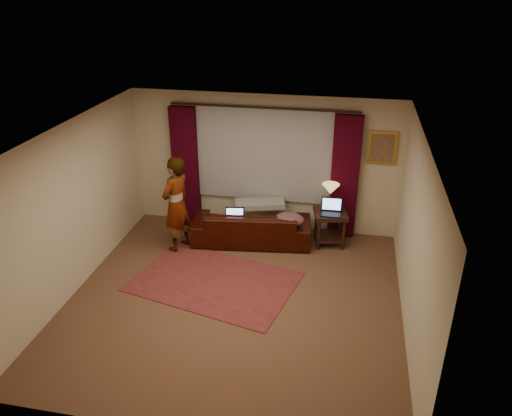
{
  "coord_description": "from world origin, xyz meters",
  "views": [
    {
      "loc": [
        1.53,
        -6.1,
        4.58
      ],
      "look_at": [
        0.1,
        1.2,
        1.0
      ],
      "focal_mm": 35.0,
      "sensor_mm": 36.0,
      "label": 1
    }
  ],
  "objects_px": {
    "laptop_sofa": "(235,217)",
    "person": "(176,205)",
    "end_table": "(329,228)",
    "tiffany_lamp": "(330,197)",
    "sofa": "(252,220)",
    "laptop_table": "(331,208)"
  },
  "relations": [
    {
      "from": "tiffany_lamp",
      "to": "person",
      "type": "bearing_deg",
      "value": -163.72
    },
    {
      "from": "laptop_table",
      "to": "person",
      "type": "xyz_separation_m",
      "value": [
        -2.66,
        -0.57,
        0.08
      ]
    },
    {
      "from": "sofa",
      "to": "person",
      "type": "xyz_separation_m",
      "value": [
        -1.24,
        -0.5,
        0.44
      ]
    },
    {
      "from": "laptop_sofa",
      "to": "person",
      "type": "bearing_deg",
      "value": -171.88
    },
    {
      "from": "laptop_sofa",
      "to": "end_table",
      "type": "xyz_separation_m",
      "value": [
        1.69,
        0.36,
        -0.23
      ]
    },
    {
      "from": "end_table",
      "to": "tiffany_lamp",
      "type": "bearing_deg",
      "value": 109.74
    },
    {
      "from": "laptop_sofa",
      "to": "person",
      "type": "height_order",
      "value": "person"
    },
    {
      "from": "sofa",
      "to": "laptop_sofa",
      "type": "distance_m",
      "value": 0.35
    },
    {
      "from": "end_table",
      "to": "tiffany_lamp",
      "type": "height_order",
      "value": "tiffany_lamp"
    },
    {
      "from": "sofa",
      "to": "laptop_table",
      "type": "distance_m",
      "value": 1.47
    },
    {
      "from": "laptop_sofa",
      "to": "laptop_table",
      "type": "relative_size",
      "value": 0.93
    },
    {
      "from": "laptop_sofa",
      "to": "end_table",
      "type": "distance_m",
      "value": 1.74
    },
    {
      "from": "laptop_table",
      "to": "person",
      "type": "bearing_deg",
      "value": -168.84
    },
    {
      "from": "sofa",
      "to": "person",
      "type": "bearing_deg",
      "value": 15.17
    },
    {
      "from": "tiffany_lamp",
      "to": "person",
      "type": "relative_size",
      "value": 0.28
    },
    {
      "from": "sofa",
      "to": "end_table",
      "type": "xyz_separation_m",
      "value": [
        1.41,
        0.18,
        -0.11
      ]
    },
    {
      "from": "end_table",
      "to": "laptop_table",
      "type": "distance_m",
      "value": 0.48
    },
    {
      "from": "sofa",
      "to": "laptop_table",
      "type": "xyz_separation_m",
      "value": [
        1.42,
        0.07,
        0.36
      ]
    },
    {
      "from": "sofa",
      "to": "laptop_sofa",
      "type": "bearing_deg",
      "value": 26.0
    },
    {
      "from": "laptop_sofa",
      "to": "person",
      "type": "relative_size",
      "value": 0.21
    },
    {
      "from": "end_table",
      "to": "laptop_table",
      "type": "relative_size",
      "value": 1.63
    },
    {
      "from": "sofa",
      "to": "laptop_table",
      "type": "relative_size",
      "value": 5.36
    }
  ]
}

